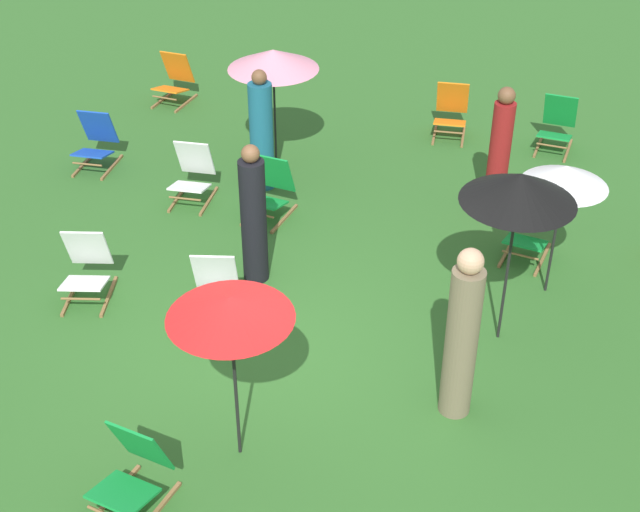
% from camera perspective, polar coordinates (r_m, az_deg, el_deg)
% --- Properties ---
extents(ground_plane, '(40.00, 40.00, 0.00)m').
position_cam_1_polar(ground_plane, '(9.27, -2.25, -6.51)').
color(ground_plane, '#2D6026').
extents(deckchair_0, '(0.59, 0.82, 0.83)m').
position_cam_1_polar(deckchair_0, '(7.77, -12.11, -13.61)').
color(deckchair_0, olive).
rests_on(deckchair_0, ground).
extents(deckchair_1, '(0.55, 0.81, 0.83)m').
position_cam_1_polar(deckchair_1, '(11.92, -8.31, 5.25)').
color(deckchair_1, olive).
rests_on(deckchair_1, ground).
extents(deckchair_2, '(0.53, 0.79, 0.83)m').
position_cam_1_polar(deckchair_2, '(13.63, 15.18, 8.20)').
color(deckchair_2, olive).
rests_on(deckchair_2, ground).
extents(deckchair_4, '(0.56, 0.81, 0.83)m').
position_cam_1_polar(deckchair_4, '(13.74, 8.53, 9.24)').
color(deckchair_4, olive).
rests_on(deckchair_4, ground).
extents(deckchair_6, '(0.55, 0.81, 0.83)m').
position_cam_1_polar(deckchair_6, '(13.06, -14.39, 7.17)').
color(deckchair_6, olive).
rests_on(deckchair_6, ground).
extents(deckchair_7, '(0.58, 0.82, 0.83)m').
position_cam_1_polar(deckchair_7, '(10.91, 13.49, 1.72)').
color(deckchair_7, olive).
rests_on(deckchair_7, ground).
extents(deckchair_8, '(0.52, 0.79, 0.83)m').
position_cam_1_polar(deckchair_8, '(14.95, -9.47, 11.21)').
color(deckchair_8, olive).
rests_on(deckchair_8, ground).
extents(deckchair_9, '(0.66, 0.86, 0.83)m').
position_cam_1_polar(deckchair_9, '(10.25, -14.97, -0.78)').
color(deckchair_9, olive).
rests_on(deckchair_9, ground).
extents(deckchair_10, '(0.66, 0.86, 0.83)m').
position_cam_1_polar(deckchair_10, '(9.59, -6.90, -2.42)').
color(deckchair_10, olive).
rests_on(deckchair_10, ground).
extents(deckchair_11, '(0.56, 0.81, 0.83)m').
position_cam_1_polar(deckchair_11, '(11.45, -3.26, 4.31)').
color(deckchair_11, olive).
rests_on(deckchair_11, ground).
extents(umbrella_0, '(0.95, 0.95, 1.63)m').
position_cam_1_polar(umbrella_0, '(9.75, 15.68, 5.03)').
color(umbrella_0, black).
rests_on(umbrella_0, ground).
extents(umbrella_1, '(1.15, 1.15, 2.00)m').
position_cam_1_polar(umbrella_1, '(8.69, 12.85, 4.34)').
color(umbrella_1, black).
rests_on(umbrella_1, ground).
extents(umbrella_2, '(1.26, 1.26, 1.74)m').
position_cam_1_polar(umbrella_2, '(12.21, -3.07, 12.66)').
color(umbrella_2, black).
rests_on(umbrella_2, ground).
extents(umbrella_3, '(1.08, 1.08, 1.78)m').
position_cam_1_polar(umbrella_3, '(7.20, -5.89, -3.37)').
color(umbrella_3, black).
rests_on(umbrella_3, ground).
extents(person_0, '(0.42, 0.42, 1.74)m').
position_cam_1_polar(person_0, '(9.98, -4.35, 2.49)').
color(person_0, black).
rests_on(person_0, ground).
extents(person_1, '(0.42, 0.42, 1.71)m').
position_cam_1_polar(person_1, '(11.95, -3.83, 7.95)').
color(person_1, '#195972').
rests_on(person_1, ground).
extents(person_2, '(0.41, 0.41, 1.86)m').
position_cam_1_polar(person_2, '(8.19, 9.22, -5.26)').
color(person_2, '#72664C').
rests_on(person_2, ground).
extents(person_3, '(0.31, 0.31, 1.75)m').
position_cam_1_polar(person_3, '(11.54, 11.60, 6.56)').
color(person_3, maroon).
rests_on(person_3, ground).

